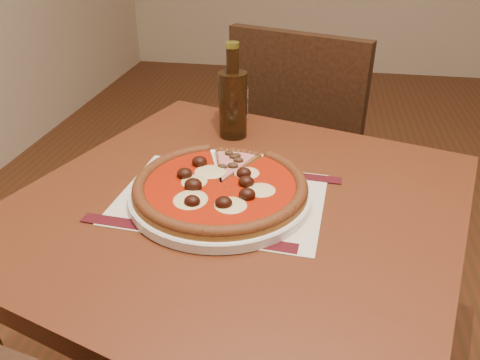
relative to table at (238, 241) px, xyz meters
name	(u,v)px	position (x,y,z in m)	size (l,w,h in m)	color
table	(238,241)	(0.00, 0.00, 0.00)	(1.00, 1.00, 0.75)	#642D17
chair_far	(304,145)	(0.10, 0.73, -0.12)	(0.56, 0.56, 0.93)	black
placemat	(221,198)	(-0.03, -0.01, 0.10)	(0.39, 0.28, 0.00)	beige
plate	(221,194)	(-0.03, -0.01, 0.11)	(0.34, 0.34, 0.02)	white
pizza	(220,185)	(-0.03, -0.01, 0.13)	(0.33, 0.33, 0.04)	#9C6625
ham_slice	(233,166)	(-0.03, 0.08, 0.13)	(0.10, 0.14, 0.02)	#9C6625
water_glass	(236,103)	(-0.08, 0.40, 0.14)	(0.07, 0.07, 0.08)	white
bottle	(233,101)	(-0.06, 0.29, 0.19)	(0.07, 0.07, 0.23)	#311D0C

